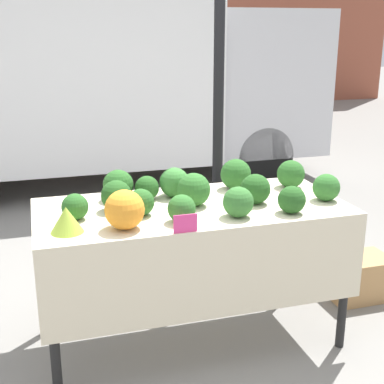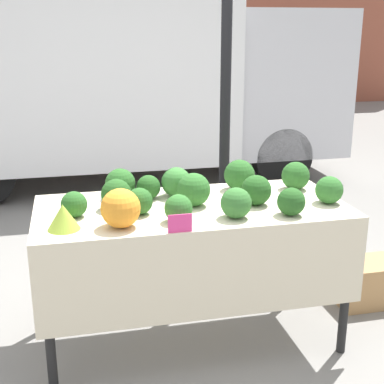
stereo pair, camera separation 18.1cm
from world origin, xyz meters
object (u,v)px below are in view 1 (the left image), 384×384
parked_truck (94,63)px  produce_crate (359,277)px  price_sign (185,224)px  orange_cauliflower (125,210)px

parked_truck → produce_crate: 4.10m
parked_truck → produce_crate: size_ratio=11.95×
parked_truck → produce_crate: parked_truck is taller
price_sign → produce_crate: bearing=21.4°
parked_truck → orange_cauliflower: (-0.35, -4.09, -0.46)m
parked_truck → orange_cauliflower: parked_truck is taller
produce_crate → parked_truck: bearing=109.6°
orange_cauliflower → price_sign: size_ratio=1.67×
price_sign → produce_crate: price_sign is taller
orange_cauliflower → produce_crate: 1.89m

